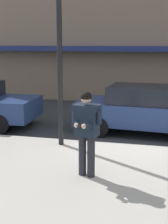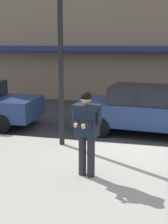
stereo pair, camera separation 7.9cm
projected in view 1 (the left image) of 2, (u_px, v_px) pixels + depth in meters
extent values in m
plane|color=#2B2D30|center=(134.00, 147.00, 8.84)|extent=(80.00, 80.00, 0.00)
cube|color=navy|center=(168.00, 49.00, 13.90)|extent=(26.60, 0.70, 0.24)
cylinder|color=black|center=(21.00, 113.00, 11.64)|extent=(0.65, 0.24, 0.64)
cylinder|color=black|center=(0.00, 124.00, 10.00)|extent=(0.65, 0.24, 0.64)
cube|color=navy|center=(148.00, 113.00, 9.99)|extent=(4.63, 2.17, 0.70)
cube|color=black|center=(143.00, 94.00, 9.91)|extent=(2.19, 1.80, 0.52)
cylinder|color=black|center=(111.00, 115.00, 11.28)|extent=(0.66, 0.27, 0.64)
cylinder|color=black|center=(99.00, 127.00, 9.68)|extent=(0.66, 0.27, 0.64)
cylinder|color=#23232B|center=(91.00, 156.00, 6.47)|extent=(0.16, 0.16, 0.88)
cylinder|color=#23232B|center=(82.00, 155.00, 6.55)|extent=(0.16, 0.16, 0.88)
cube|color=#192333|center=(87.00, 121.00, 6.34)|extent=(0.52, 0.40, 0.64)
cube|color=#192333|center=(87.00, 108.00, 6.28)|extent=(0.58, 0.45, 0.12)
cylinder|color=#192333|center=(99.00, 117.00, 6.20)|extent=(0.11, 0.11, 0.30)
cylinder|color=#192333|center=(90.00, 125.00, 6.15)|extent=(0.16, 0.31, 0.10)
sphere|color=beige|center=(84.00, 126.00, 6.05)|extent=(0.10, 0.10, 0.10)
cylinder|color=#192333|center=(75.00, 114.00, 6.43)|extent=(0.11, 0.11, 0.30)
cylinder|color=#192333|center=(77.00, 123.00, 6.27)|extent=(0.16, 0.31, 0.10)
sphere|color=beige|center=(77.00, 125.00, 6.12)|extent=(0.10, 0.10, 0.10)
cube|color=black|center=(79.00, 126.00, 6.05)|extent=(0.11, 0.15, 0.07)
sphere|color=beige|center=(86.00, 99.00, 6.21)|extent=(0.22, 0.22, 0.22)
sphere|color=black|center=(86.00, 97.00, 6.21)|extent=(0.23, 0.23, 0.23)
cylinder|color=black|center=(60.00, 60.00, 8.11)|extent=(0.14, 0.14, 4.60)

